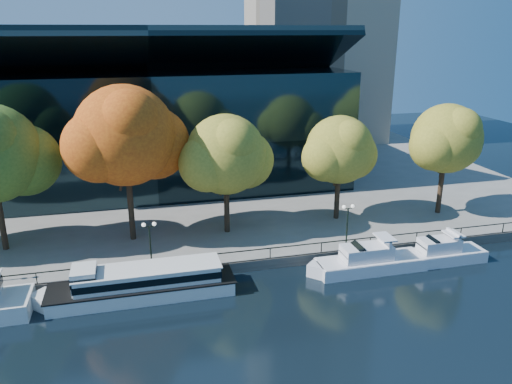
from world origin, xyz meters
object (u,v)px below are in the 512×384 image
object	(u,v)px
tree_5	(448,140)
lamp_2	(348,215)
tree_3	(228,156)
lamp_1	(150,234)
tree_4	(341,151)
cruiser_near	(366,261)
cruiser_far	(438,253)
tour_boat	(138,282)
tree_2	(127,138)

from	to	relation	value
tree_5	lamp_2	bearing A→B (deg)	-158.44
tree_3	lamp_1	bearing A→B (deg)	-144.45
tree_4	lamp_1	world-z (taller)	tree_4
tree_4	lamp_1	bearing A→B (deg)	-162.02
cruiser_near	tree_3	xyz separation A→B (m)	(-10.78, 9.85, 8.04)
cruiser_far	tree_4	xyz separation A→B (m)	(-5.66, 10.73, 7.65)
cruiser_far	tree_3	bearing A→B (deg)	151.45
tour_boat	lamp_1	bearing A→B (deg)	70.75
tree_2	tree_4	xyz separation A→B (m)	(21.94, 0.48, -2.69)
tree_5	tour_boat	bearing A→B (deg)	-164.79
tree_4	tree_5	world-z (taller)	tree_5
tour_boat	cruiser_near	bearing A→B (deg)	-0.80
cruiser_far	lamp_1	size ratio (longest dim) A/B	2.31
cruiser_near	tree_4	distance (m)	13.25
cruiser_near	cruiser_far	distance (m)	7.36
tree_3	lamp_1	world-z (taller)	tree_3
tour_boat	lamp_2	distance (m)	20.53
tree_3	tour_boat	bearing A→B (deg)	-134.71
tree_2	tree_4	bearing A→B (deg)	1.25
lamp_2	tree_4	bearing A→B (deg)	73.98
lamp_2	cruiser_near	bearing A→B (deg)	-86.78
cruiser_near	lamp_2	xyz separation A→B (m)	(-0.23, 4.01, 2.98)
tree_3	tree_4	distance (m)	12.51
cruiser_near	tree_5	xyz separation A→B (m)	(13.70, 9.52, 8.43)
cruiser_far	tree_3	xyz separation A→B (m)	(-18.13, 9.87, 8.08)
tour_boat	tree_2	bearing A→B (deg)	89.97
lamp_1	tree_2	bearing A→B (deg)	101.78
tree_5	lamp_1	bearing A→B (deg)	-170.43
lamp_2	tour_boat	bearing A→B (deg)	-169.45
cruiser_near	lamp_1	xyz separation A→B (m)	(-18.94, 4.01, 2.98)
lamp_1	cruiser_far	bearing A→B (deg)	-8.72
tour_boat	tree_5	bearing A→B (deg)	15.21
tree_4	lamp_2	bearing A→B (deg)	-106.02
lamp_1	cruiser_near	bearing A→B (deg)	-11.96
cruiser_near	tour_boat	bearing A→B (deg)	179.20
tour_boat	tree_2	size ratio (longest dim) A/B	1.07
tree_4	tree_5	bearing A→B (deg)	-5.68
cruiser_far	lamp_1	xyz separation A→B (m)	(-26.30, 4.03, 3.02)
tree_4	tree_5	size ratio (longest dim) A/B	0.92
tree_5	tree_3	bearing A→B (deg)	179.22
cruiser_near	cruiser_far	world-z (taller)	cruiser_near
tour_boat	cruiser_far	xyz separation A→B (m)	(27.60, -0.30, -0.36)
tour_boat	tree_4	bearing A→B (deg)	25.42
tour_boat	cruiser_far	size ratio (longest dim) A/B	1.77
tree_3	lamp_2	size ratio (longest dim) A/B	3.03
cruiser_near	tree_2	distance (m)	24.90
tree_4	lamp_1	size ratio (longest dim) A/B	2.84
tree_5	lamp_1	distance (m)	33.55
tour_boat	cruiser_near	world-z (taller)	cruiser_near
cruiser_far	cruiser_near	bearing A→B (deg)	179.84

